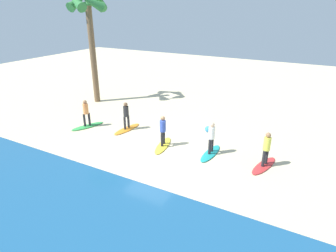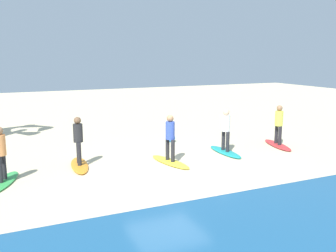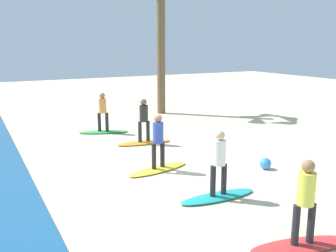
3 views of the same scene
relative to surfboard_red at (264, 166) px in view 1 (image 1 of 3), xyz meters
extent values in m
plane|color=beige|center=(5.54, 0.94, -0.04)|extent=(60.00, 60.00, 0.00)
ellipsoid|color=red|center=(0.00, 0.00, 0.00)|extent=(1.05, 2.17, 0.09)
cylinder|color=#232328|center=(0.04, 0.16, 0.43)|extent=(0.14, 0.14, 0.78)
cylinder|color=#232328|center=(-0.04, -0.16, 0.43)|extent=(0.14, 0.14, 0.78)
cylinder|color=#E0E04C|center=(0.00, 0.00, 1.14)|extent=(0.32, 0.32, 0.62)
sphere|color=#9E704C|center=(0.00, 0.00, 1.56)|extent=(0.24, 0.24, 0.24)
ellipsoid|color=teal|center=(2.63, 0.05, 0.00)|extent=(0.63, 2.12, 0.09)
cylinder|color=#232328|center=(2.64, 0.21, 0.43)|extent=(0.14, 0.14, 0.78)
cylinder|color=#232328|center=(2.63, -0.11, 0.43)|extent=(0.14, 0.14, 0.78)
cylinder|color=white|center=(2.63, 0.05, 1.14)|extent=(0.32, 0.32, 0.62)
sphere|color=beige|center=(2.63, 0.05, 1.56)|extent=(0.24, 0.24, 0.24)
ellipsoid|color=yellow|center=(5.18, 0.43, 0.00)|extent=(0.95, 2.17, 0.09)
cylinder|color=#232328|center=(5.15, 0.59, 0.43)|extent=(0.14, 0.14, 0.78)
cylinder|color=#232328|center=(5.21, 0.28, 0.43)|extent=(0.14, 0.14, 0.78)
cylinder|color=#334CAD|center=(5.18, 0.43, 1.14)|extent=(0.32, 0.32, 0.62)
sphere|color=#9E704C|center=(5.18, 0.43, 1.56)|extent=(0.24, 0.24, 0.24)
ellipsoid|color=orange|center=(8.20, -0.47, 0.00)|extent=(0.80, 2.15, 0.09)
cylinder|color=#232328|center=(8.22, -0.31, 0.43)|extent=(0.14, 0.14, 0.78)
cylinder|color=#232328|center=(8.18, -0.63, 0.43)|extent=(0.14, 0.14, 0.78)
cylinder|color=#262628|center=(8.20, -0.47, 1.14)|extent=(0.32, 0.32, 0.62)
sphere|color=brown|center=(8.20, -0.47, 1.56)|extent=(0.24, 0.24, 0.24)
ellipsoid|color=green|center=(10.62, 0.34, 0.00)|extent=(1.26, 2.16, 0.09)
cylinder|color=#232328|center=(10.68, 0.49, 0.43)|extent=(0.14, 0.14, 0.78)
cylinder|color=#232328|center=(10.57, 0.19, 0.43)|extent=(0.14, 0.14, 0.78)
cylinder|color=#E58C4C|center=(10.62, 0.34, 1.14)|extent=(0.32, 0.32, 0.62)
sphere|color=#9E704C|center=(10.62, 0.34, 1.56)|extent=(0.24, 0.24, 0.24)
cylinder|color=brown|center=(13.62, -3.96, 3.44)|extent=(0.44, 0.44, 6.97)
cone|color=#2D7538|center=(14.52, -3.96, 7.18)|extent=(0.70, 1.93, 1.40)
cone|color=#2D7538|center=(13.89, -3.10, 7.18)|extent=(2.05, 1.26, 1.40)
cone|color=#2D7538|center=(12.89, -3.43, 7.18)|extent=(1.70, 1.97, 1.40)
cone|color=#2D7538|center=(12.89, -4.49, 7.18)|extent=(1.70, 1.97, 1.40)
cone|color=#2D7538|center=(13.89, -4.81, 7.18)|extent=(2.05, 1.26, 1.40)
sphere|color=#338CE5|center=(3.78, -2.51, 0.13)|extent=(0.35, 0.35, 0.35)
camera|label=1|loc=(-1.64, 12.37, 6.88)|focal=30.66mm
camera|label=2|loc=(10.52, 12.05, 3.73)|focal=39.97mm
camera|label=3|loc=(-4.51, 5.24, 3.73)|focal=40.29mm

